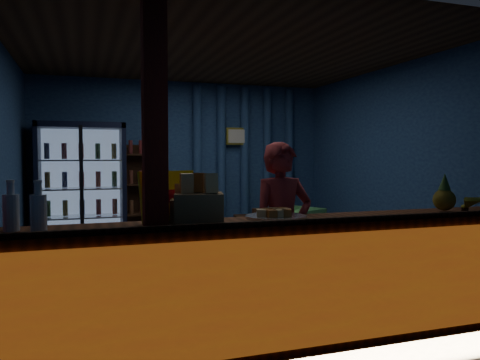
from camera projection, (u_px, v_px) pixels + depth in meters
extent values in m
plane|color=#515154|center=(223.00, 279.00, 5.42)|extent=(4.60, 4.60, 0.00)
plane|color=navy|center=(184.00, 164.00, 7.43)|extent=(4.60, 0.00, 4.60)
plane|color=navy|center=(312.00, 175.00, 3.27)|extent=(4.60, 0.00, 4.60)
plane|color=navy|center=(0.00, 169.00, 4.62)|extent=(0.00, 4.40, 4.40)
plane|color=navy|center=(393.00, 166.00, 6.08)|extent=(0.00, 4.40, 4.40)
plane|color=#472D19|center=(223.00, 53.00, 5.28)|extent=(4.60, 4.60, 0.00)
cube|color=brown|center=(293.00, 281.00, 3.59)|extent=(4.40, 0.55, 0.95)
cube|color=red|center=(311.00, 291.00, 3.32)|extent=(4.35, 0.02, 0.81)
cube|color=#381E12|center=(310.00, 221.00, 3.31)|extent=(4.40, 0.04, 0.04)
cube|color=maroon|center=(155.00, 175.00, 3.22)|extent=(0.16, 0.16, 2.60)
cube|color=black|center=(82.00, 189.00, 6.89)|extent=(1.20, 0.06, 1.90)
cube|color=black|center=(38.00, 191.00, 6.45)|extent=(0.06, 0.60, 1.90)
cube|color=black|center=(123.00, 189.00, 6.81)|extent=(0.06, 0.60, 1.90)
cube|color=black|center=(81.00, 126.00, 6.58)|extent=(1.20, 0.60, 0.08)
cube|color=black|center=(83.00, 253.00, 6.68)|extent=(1.20, 0.60, 0.08)
cube|color=#99B2D8|center=(82.00, 189.00, 6.84)|extent=(1.08, 0.02, 1.74)
cube|color=white|center=(82.00, 191.00, 6.37)|extent=(1.12, 0.02, 1.78)
cube|color=black|center=(82.00, 191.00, 6.35)|extent=(0.05, 0.05, 1.80)
cube|color=silver|center=(83.00, 244.00, 6.67)|extent=(1.08, 0.48, 0.02)
cylinder|color=#B72F1A|center=(49.00, 237.00, 6.52)|extent=(0.07, 0.07, 0.22)
cylinder|color=#195B16|center=(66.00, 236.00, 6.59)|extent=(0.07, 0.07, 0.22)
cylinder|color=olive|center=(83.00, 235.00, 6.67)|extent=(0.07, 0.07, 0.22)
cylinder|color=navy|center=(99.00, 234.00, 6.74)|extent=(0.07, 0.07, 0.22)
cylinder|color=maroon|center=(115.00, 234.00, 6.81)|extent=(0.07, 0.07, 0.22)
cube|color=silver|center=(82.00, 216.00, 6.65)|extent=(1.08, 0.48, 0.02)
cylinder|color=#195B16|center=(48.00, 209.00, 6.50)|extent=(0.07, 0.07, 0.22)
cylinder|color=olive|center=(65.00, 208.00, 6.57)|extent=(0.07, 0.07, 0.22)
cylinder|color=navy|center=(82.00, 207.00, 6.64)|extent=(0.07, 0.07, 0.22)
cylinder|color=maroon|center=(99.00, 207.00, 6.72)|extent=(0.07, 0.07, 0.22)
cylinder|color=#B72F1A|center=(115.00, 206.00, 6.79)|extent=(0.07, 0.07, 0.22)
cube|color=silver|center=(82.00, 188.00, 6.63)|extent=(1.08, 0.48, 0.02)
cylinder|color=olive|center=(47.00, 180.00, 6.48)|extent=(0.07, 0.07, 0.22)
cylinder|color=navy|center=(65.00, 180.00, 6.55)|extent=(0.07, 0.07, 0.22)
cylinder|color=maroon|center=(82.00, 179.00, 6.62)|extent=(0.07, 0.07, 0.22)
cylinder|color=#B72F1A|center=(98.00, 179.00, 6.69)|extent=(0.07, 0.07, 0.22)
cylinder|color=#195B16|center=(114.00, 179.00, 6.77)|extent=(0.07, 0.07, 0.22)
cube|color=silver|center=(81.00, 160.00, 6.61)|extent=(1.08, 0.48, 0.02)
cylinder|color=navy|center=(47.00, 151.00, 6.46)|extent=(0.07, 0.07, 0.22)
cylinder|color=maroon|center=(64.00, 151.00, 6.53)|extent=(0.07, 0.07, 0.22)
cylinder|color=#B72F1A|center=(81.00, 151.00, 6.60)|extent=(0.07, 0.07, 0.22)
cylinder|color=#195B16|center=(98.00, 151.00, 6.67)|extent=(0.07, 0.07, 0.22)
cylinder|color=olive|center=(114.00, 151.00, 6.74)|extent=(0.07, 0.07, 0.22)
cube|color=#381E12|center=(140.00, 197.00, 7.19)|extent=(0.50, 0.02, 1.60)
cube|color=#381E12|center=(125.00, 198.00, 6.99)|extent=(0.03, 0.28, 1.60)
cube|color=#381E12|center=(157.00, 197.00, 7.14)|extent=(0.03, 0.28, 1.60)
cube|color=#381E12|center=(142.00, 243.00, 7.11)|extent=(0.46, 0.26, 0.02)
cube|color=#381E12|center=(141.00, 214.00, 7.08)|extent=(0.46, 0.26, 0.02)
cube|color=#381E12|center=(141.00, 184.00, 7.06)|extent=(0.46, 0.26, 0.02)
cube|color=#381E12|center=(141.00, 155.00, 7.03)|extent=(0.46, 0.26, 0.02)
cylinder|color=navy|center=(197.00, 164.00, 7.44)|extent=(0.14, 0.14, 2.50)
cylinder|color=navy|center=(221.00, 164.00, 7.57)|extent=(0.14, 0.14, 2.50)
cylinder|color=navy|center=(245.00, 164.00, 7.69)|extent=(0.14, 0.14, 2.50)
cylinder|color=navy|center=(267.00, 164.00, 7.82)|extent=(0.14, 0.14, 2.50)
cylinder|color=navy|center=(289.00, 164.00, 7.95)|extent=(0.14, 0.14, 2.50)
cube|color=gold|center=(237.00, 136.00, 7.59)|extent=(0.36, 0.03, 0.28)
cube|color=silver|center=(237.00, 136.00, 7.57)|extent=(0.30, 0.01, 0.22)
imported|color=maroon|center=(282.00, 231.00, 4.07)|extent=(0.60, 0.42, 1.56)
imported|color=#5BB65B|center=(293.00, 229.00, 7.06)|extent=(0.97, 0.98, 0.67)
cube|color=#381E12|center=(256.00, 233.00, 7.00)|extent=(0.64, 0.49, 0.54)
cylinder|color=#381E12|center=(256.00, 212.00, 6.98)|extent=(0.11, 0.11, 0.11)
cube|color=#FFED0D|center=(169.00, 196.00, 3.48)|extent=(0.47, 0.26, 0.37)
cube|color=red|center=(169.00, 196.00, 3.46)|extent=(0.37, 0.17, 0.09)
cylinder|color=silver|center=(11.00, 213.00, 3.01)|extent=(0.10, 0.10, 0.24)
cylinder|color=silver|center=(10.00, 187.00, 3.00)|extent=(0.05, 0.05, 0.09)
cylinder|color=white|center=(10.00, 181.00, 3.00)|extent=(0.05, 0.05, 0.02)
cylinder|color=silver|center=(39.00, 213.00, 2.99)|extent=(0.10, 0.10, 0.24)
cylinder|color=silver|center=(38.00, 188.00, 2.98)|extent=(0.05, 0.05, 0.09)
cylinder|color=white|center=(38.00, 181.00, 2.98)|extent=(0.05, 0.05, 0.02)
cube|color=tan|center=(199.00, 209.00, 3.33)|extent=(0.39, 0.35, 0.22)
cube|color=gold|center=(187.00, 183.00, 3.31)|extent=(0.10, 0.08, 0.14)
cube|color=#B76122|center=(199.00, 183.00, 3.32)|extent=(0.10, 0.08, 0.14)
cube|color=gold|center=(211.00, 183.00, 3.33)|extent=(0.10, 0.08, 0.14)
cube|color=tan|center=(189.00, 211.00, 3.35)|extent=(0.31, 0.28, 0.17)
cube|color=gold|center=(180.00, 192.00, 3.34)|extent=(0.08, 0.06, 0.11)
cube|color=#B76122|center=(189.00, 192.00, 3.34)|extent=(0.08, 0.06, 0.11)
cube|color=gold|center=(199.00, 192.00, 3.35)|extent=(0.08, 0.06, 0.11)
cylinder|color=silver|center=(276.00, 217.00, 3.61)|extent=(0.47, 0.47, 0.03)
cube|color=gold|center=(287.00, 212.00, 3.63)|extent=(0.10, 0.07, 0.05)
cube|color=#B76122|center=(280.00, 211.00, 3.69)|extent=(0.12, 0.12, 0.05)
cube|color=gold|center=(271.00, 211.00, 3.69)|extent=(0.07, 0.10, 0.05)
cube|color=#B76122|center=(265.00, 211.00, 3.65)|extent=(0.12, 0.12, 0.05)
cube|color=gold|center=(265.00, 213.00, 3.58)|extent=(0.10, 0.07, 0.05)
cube|color=#B76122|center=(271.00, 213.00, 3.52)|extent=(0.12, 0.12, 0.05)
cube|color=gold|center=(281.00, 213.00, 3.52)|extent=(0.07, 0.10, 0.05)
cube|color=#B76122|center=(287.00, 213.00, 3.56)|extent=(0.12, 0.12, 0.05)
sphere|color=olive|center=(444.00, 200.00, 4.04)|extent=(0.19, 0.19, 0.19)
cone|color=#2D541D|center=(445.00, 182.00, 4.03)|extent=(0.10, 0.10, 0.15)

